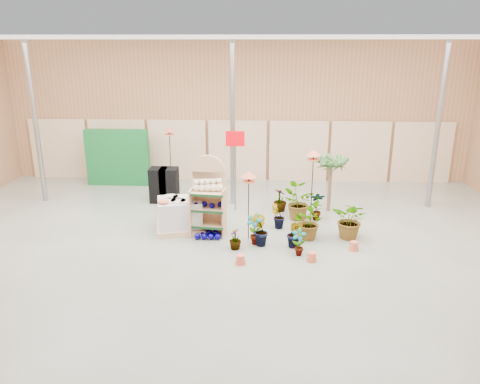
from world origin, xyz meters
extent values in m
cube|color=slate|center=(0.00, 0.00, -0.05)|extent=(15.00, 12.00, 0.10)
cube|color=white|center=(0.00, 0.00, 4.55)|extent=(15.00, 12.00, 0.10)
cube|color=#956542|center=(0.00, 6.05, 2.25)|extent=(15.00, 0.10, 4.50)
cylinder|color=gray|center=(-5.50, 3.50, 2.25)|extent=(0.14, 0.14, 4.50)
cylinder|color=gray|center=(5.50, 3.50, 2.25)|extent=(0.14, 0.14, 4.50)
cylinder|color=gray|center=(0.00, 3.50, 2.25)|extent=(0.14, 0.14, 4.50)
cube|color=tan|center=(-6.00, 5.92, 1.00)|extent=(1.90, 0.06, 2.00)
cube|color=tan|center=(-4.00, 5.92, 1.00)|extent=(1.90, 0.06, 2.00)
cube|color=tan|center=(-2.00, 5.92, 1.00)|extent=(1.90, 0.06, 2.00)
cube|color=tan|center=(0.00, 5.92, 1.00)|extent=(1.90, 0.06, 2.00)
cube|color=tan|center=(2.00, 5.92, 1.00)|extent=(1.90, 0.06, 2.00)
cube|color=tan|center=(4.00, 5.92, 1.00)|extent=(1.90, 0.06, 2.00)
cube|color=tan|center=(6.00, 5.92, 1.00)|extent=(1.90, 0.06, 2.00)
cube|color=tan|center=(-0.44, 1.43, 0.76)|extent=(0.81, 0.16, 1.52)
cylinder|color=tan|center=(-0.44, 1.43, 1.52)|extent=(0.81, 0.16, 0.80)
cube|color=tan|center=(-0.44, 1.19, 0.27)|extent=(0.81, 0.53, 0.04)
cube|color=#0F3819|center=(-0.44, 0.97, 0.27)|extent=(0.77, 0.11, 0.05)
cube|color=tan|center=(-0.44, 1.19, 0.67)|extent=(0.81, 0.53, 0.04)
cube|color=#0F3819|center=(-0.44, 0.97, 0.67)|extent=(0.77, 0.11, 0.05)
cube|color=tan|center=(-0.44, 1.19, 1.07)|extent=(0.81, 0.53, 0.04)
cube|color=#0F3819|center=(-0.44, 0.97, 1.07)|extent=(0.77, 0.11, 0.05)
cube|color=tan|center=(-0.83, 1.19, 0.58)|extent=(0.09, 0.45, 1.16)
cube|color=tan|center=(-0.06, 1.19, 0.58)|extent=(0.09, 0.45, 1.16)
sphere|color=#F3E3BA|center=(-0.71, 1.25, 1.17)|extent=(0.16, 0.16, 0.16)
sphere|color=#F3E3BA|center=(-0.71, 1.25, 1.31)|extent=(0.12, 0.12, 0.12)
sphere|color=#F3E3BA|center=(-0.58, 1.25, 1.18)|extent=(0.17, 0.17, 0.17)
sphere|color=#F3E3BA|center=(-0.58, 1.25, 1.31)|extent=(0.12, 0.12, 0.12)
sphere|color=#F3E3BA|center=(-0.44, 1.25, 1.18)|extent=(0.18, 0.18, 0.18)
sphere|color=#F3E3BA|center=(-0.44, 1.25, 1.32)|extent=(0.12, 0.12, 0.12)
sphere|color=#F3E3BA|center=(-0.31, 1.25, 1.18)|extent=(0.19, 0.19, 0.19)
sphere|color=#F3E3BA|center=(-0.31, 1.25, 1.33)|extent=(0.12, 0.12, 0.12)
sphere|color=#F3E3BA|center=(-0.18, 1.25, 1.19)|extent=(0.20, 0.20, 0.20)
sphere|color=#F3E3BA|center=(-0.18, 1.25, 1.34)|extent=(0.12, 0.12, 0.12)
sphere|color=#040060|center=(-0.73, 1.18, 0.76)|extent=(0.13, 0.13, 0.13)
sphere|color=#040060|center=(-0.54, 1.28, 0.76)|extent=(0.13, 0.13, 0.13)
sphere|color=#040060|center=(-0.35, 1.18, 0.76)|extent=(0.13, 0.13, 0.13)
sphere|color=#040060|center=(-0.16, 1.28, 0.76)|extent=(0.13, 0.13, 0.13)
sphere|color=#040060|center=(-0.67, 0.91, 0.07)|extent=(0.15, 0.15, 0.15)
sphere|color=#040060|center=(-0.59, 1.15, 0.07)|extent=(0.15, 0.15, 0.15)
sphere|color=#040060|center=(-0.51, 0.91, 0.07)|extent=(0.15, 0.15, 0.15)
sphere|color=#040060|center=(-0.43, 1.15, 0.07)|extent=(0.15, 0.15, 0.15)
sphere|color=#040060|center=(-0.35, 0.91, 0.07)|extent=(0.15, 0.15, 0.15)
sphere|color=#040060|center=(-0.27, 1.15, 0.07)|extent=(0.15, 0.15, 0.15)
sphere|color=#040060|center=(-0.19, 0.91, 0.07)|extent=(0.15, 0.15, 0.15)
cube|color=tan|center=(-1.17, 1.44, 0.07)|extent=(1.31, 1.17, 0.14)
cube|color=silver|center=(-1.17, 1.44, 0.47)|extent=(1.20, 1.06, 0.66)
cylinder|color=beige|center=(-1.40, 1.30, 0.82)|extent=(0.38, 0.38, 0.04)
cylinder|color=beige|center=(-1.17, 1.30, 0.82)|extent=(0.38, 0.38, 0.04)
cylinder|color=beige|center=(-0.93, 1.30, 0.82)|extent=(0.38, 0.38, 0.04)
cylinder|color=beige|center=(-1.40, 1.58, 0.82)|extent=(0.38, 0.38, 0.04)
cylinder|color=beige|center=(-1.17, 1.58, 0.82)|extent=(0.38, 0.38, 0.04)
cube|color=black|center=(-1.84, 3.59, 0.25)|extent=(0.50, 0.50, 0.50)
cube|color=black|center=(-1.84, 3.59, 0.75)|extent=(0.50, 0.50, 0.50)
cube|color=black|center=(-2.14, 3.59, 0.25)|extent=(0.50, 0.50, 0.50)
cube|color=black|center=(-2.14, 3.59, 0.75)|extent=(0.50, 0.50, 0.50)
cube|color=#105C24|center=(-3.80, 5.20, 0.90)|extent=(2.00, 0.30, 1.80)
cylinder|color=gray|center=(0.10, 3.00, 1.10)|extent=(0.05, 0.05, 2.20)
cube|color=#E4000C|center=(0.10, 2.96, 2.00)|extent=(0.50, 0.03, 0.40)
cylinder|color=black|center=(0.52, 1.01, 0.71)|extent=(0.02, 0.02, 1.42)
cylinder|color=#D2593E|center=(0.52, 1.01, 1.42)|extent=(0.30, 0.30, 0.02)
cone|color=#D2593E|center=(0.52, 1.01, 1.59)|extent=(0.34, 0.34, 0.14)
cylinder|color=black|center=(2.04, 1.74, 0.88)|extent=(0.02, 0.02, 1.77)
cylinder|color=#D2593E|center=(2.04, 1.74, 1.77)|extent=(0.30, 0.30, 0.02)
cone|color=#D2593E|center=(2.04, 1.74, 1.94)|extent=(0.34, 0.34, 0.14)
cylinder|color=black|center=(-2.01, 4.76, 0.87)|extent=(0.02, 0.02, 1.75)
cylinder|color=#D2593E|center=(-2.01, 4.76, 1.75)|extent=(0.30, 0.30, 0.02)
cone|color=#D2593E|center=(-2.01, 4.76, 1.92)|extent=(0.34, 0.34, 0.14)
cylinder|color=brown|center=(2.66, 3.03, 0.64)|extent=(0.10, 0.10, 1.28)
imported|color=#2F5626|center=(0.67, 0.73, 0.37)|extent=(0.47, 0.41, 0.74)
imported|color=#2F5626|center=(0.78, 0.67, 0.36)|extent=(0.50, 0.46, 0.72)
imported|color=#2F5626|center=(1.90, 1.12, 0.42)|extent=(0.71, 0.81, 0.85)
imported|color=#2F5626|center=(2.26, 2.33, 0.39)|extent=(0.41, 0.28, 0.77)
imported|color=#2F5626|center=(1.23, 1.68, 0.32)|extent=(0.44, 0.42, 0.64)
imported|color=#2F5626|center=(1.73, 2.37, 0.46)|extent=(1.08, 1.05, 0.92)
imported|color=#2F5626|center=(0.24, 0.43, 0.25)|extent=(0.30, 0.30, 0.49)
imported|color=#2F5626|center=(1.64, 0.17, 0.31)|extent=(0.36, 0.28, 0.61)
imported|color=#2F5626|center=(1.58, 0.57, 0.34)|extent=(0.46, 0.43, 0.67)
imported|color=#2F5626|center=(2.92, 1.16, 0.46)|extent=(1.08, 1.04, 0.93)
imported|color=#2F5626|center=(1.33, 2.95, 0.32)|extent=(0.51, 0.51, 0.64)
camera|label=1|loc=(0.82, -9.16, 4.46)|focal=35.00mm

